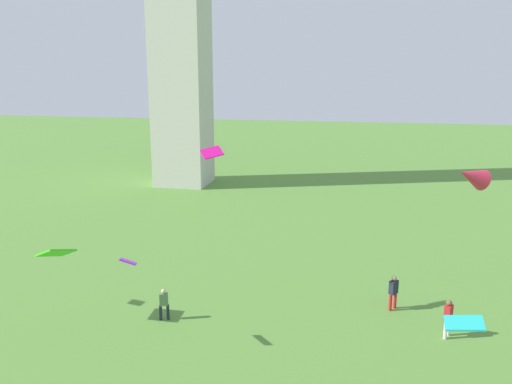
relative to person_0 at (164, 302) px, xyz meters
name	(u,v)px	position (x,y,z in m)	size (l,w,h in m)	color
person_0	(164,302)	(0.00, 0.00, 0.00)	(0.48, 0.38, 1.61)	#1E2333
person_1	(393,291)	(11.08, 3.35, 0.12)	(0.51, 0.54, 1.83)	red
person_3	(448,316)	(13.38, 0.89, 0.12)	(0.46, 0.55, 1.83)	silver
kite_flying_1	(464,323)	(12.56, -6.14, 3.27)	(1.23, 0.91, 0.33)	#20B3AE
kite_flying_6	(56,253)	(-4.80, -1.21, 2.65)	(1.50, 1.66, 0.94)	#38C71A
kite_flying_7	(128,262)	(-0.33, -2.95, 3.20)	(1.02, 1.11, 0.59)	#991DE9
kite_flying_8	(472,176)	(15.32, 8.27, 5.26)	(2.37, 2.11, 1.74)	#B9243B
kite_flying_9	(212,152)	(2.43, 0.54, 7.41)	(1.14, 0.99, 0.55)	#E2118A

